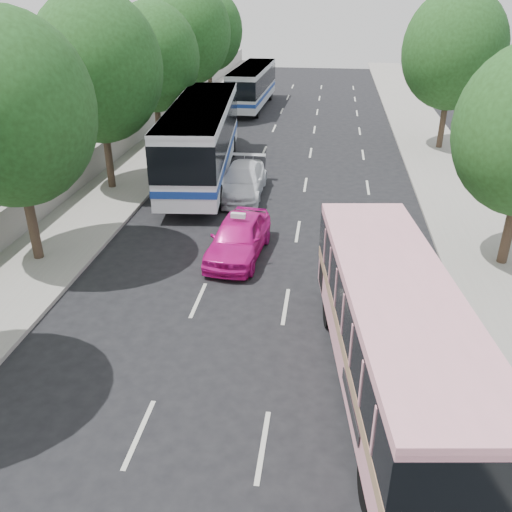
% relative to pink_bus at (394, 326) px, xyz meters
% --- Properties ---
extents(ground, '(120.00, 120.00, 0.00)m').
position_rel_pink_bus_xyz_m(ground, '(-3.90, -0.30, -1.99)').
color(ground, black).
rests_on(ground, ground).
extents(sidewalk_left, '(4.00, 90.00, 0.15)m').
position_rel_pink_bus_xyz_m(sidewalk_left, '(-12.40, 19.70, -1.92)').
color(sidewalk_left, '#9E998E').
rests_on(sidewalk_left, ground).
extents(sidewalk_right, '(4.00, 90.00, 0.12)m').
position_rel_pink_bus_xyz_m(sidewalk_right, '(4.60, 19.70, -1.93)').
color(sidewalk_right, '#9E998E').
rests_on(sidewalk_right, ground).
extents(low_wall, '(0.30, 90.00, 1.50)m').
position_rel_pink_bus_xyz_m(low_wall, '(-14.20, 19.70, -1.09)').
color(low_wall, '#9E998E').
rests_on(low_wall, sidewalk_left).
extents(tree_left_b, '(5.70, 5.70, 8.88)m').
position_rel_pink_bus_xyz_m(tree_left_b, '(-12.32, 5.64, 3.83)').
color(tree_left_b, '#38281E').
rests_on(tree_left_b, ground).
extents(tree_left_c, '(6.00, 6.00, 9.35)m').
position_rel_pink_bus_xyz_m(tree_left_c, '(-12.52, 13.64, 4.13)').
color(tree_left_c, '#38281E').
rests_on(tree_left_c, ground).
extents(tree_left_d, '(5.52, 5.52, 8.60)m').
position_rel_pink_bus_xyz_m(tree_left_d, '(-12.42, 21.64, 3.64)').
color(tree_left_d, '#38281E').
rests_on(tree_left_d, ground).
extents(tree_left_e, '(6.30, 6.30, 9.82)m').
position_rel_pink_bus_xyz_m(tree_left_e, '(-12.32, 29.64, 4.44)').
color(tree_left_e, '#38281E').
rests_on(tree_left_e, ground).
extents(tree_left_f, '(5.88, 5.88, 9.16)m').
position_rel_pink_bus_xyz_m(tree_left_f, '(-12.52, 37.64, 4.01)').
color(tree_left_f, '#38281E').
rests_on(tree_left_f, ground).
extents(tree_right_far, '(6.00, 6.00, 9.35)m').
position_rel_pink_bus_xyz_m(tree_right_far, '(5.18, 23.64, 4.13)').
color(tree_right_far, '#38281E').
rests_on(tree_right_far, ground).
extents(pink_bus, '(3.88, 10.28, 3.20)m').
position_rel_pink_bus_xyz_m(pink_bus, '(0.00, 0.00, 0.00)').
color(pink_bus, '#FAA1B2').
rests_on(pink_bus, ground).
extents(pink_taxi, '(2.24, 4.77, 1.58)m').
position_rel_pink_bus_xyz_m(pink_taxi, '(-5.00, 7.11, -1.20)').
color(pink_taxi, '#D61288').
rests_on(pink_taxi, ground).
extents(white_pickup, '(2.12, 5.12, 1.48)m').
position_rel_pink_bus_xyz_m(white_pickup, '(-5.90, 13.72, -1.25)').
color(white_pickup, white).
rests_on(white_pickup, ground).
extents(tour_coach_front, '(4.15, 13.38, 3.94)m').
position_rel_pink_bus_xyz_m(tour_coach_front, '(-8.40, 16.06, 0.38)').
color(tour_coach_front, white).
rests_on(tour_coach_front, ground).
extents(tour_coach_rear, '(2.69, 11.10, 3.30)m').
position_rel_pink_bus_xyz_m(tour_coach_rear, '(-8.40, 34.75, -0.00)').
color(tour_coach_rear, silver).
rests_on(tour_coach_rear, ground).
extents(taxi_roof_sign, '(0.56, 0.22, 0.18)m').
position_rel_pink_bus_xyz_m(taxi_roof_sign, '(-5.00, 7.11, -0.32)').
color(taxi_roof_sign, silver).
rests_on(taxi_roof_sign, pink_taxi).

